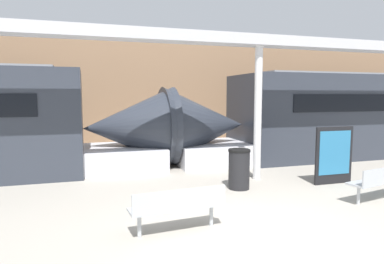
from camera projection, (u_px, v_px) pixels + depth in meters
The scene contains 9 objects.
ground_plane at pixel (249, 232), 5.88m from camera, with size 60.00×60.00×0.00m, color #A8A093.
station_wall at pixel (145, 92), 15.73m from camera, with size 56.00×0.20×5.00m, color #937051.
train_left at pixel (379, 116), 14.10m from camera, with size 18.03×2.93×3.20m.
bench_near at pixel (178, 205), 5.81m from camera, with size 1.68×0.59×0.79m.
bench_far at pixel (383, 179), 7.60m from camera, with size 1.80×0.77×0.79m.
trash_bin at pixel (239, 169), 8.60m from camera, with size 0.56×0.56×1.01m.
poster_board at pixel (334, 155), 9.06m from camera, with size 1.13×0.07×1.53m.
support_column_near at pixel (258, 114), 9.47m from camera, with size 0.21×0.21×3.68m, color silver.
canopy_beam at pixel (259, 41), 9.26m from camera, with size 28.00×0.60×0.28m, color #B7B7BC.
Camera 1 is at (-2.62, -5.11, 2.33)m, focal length 32.00 mm.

